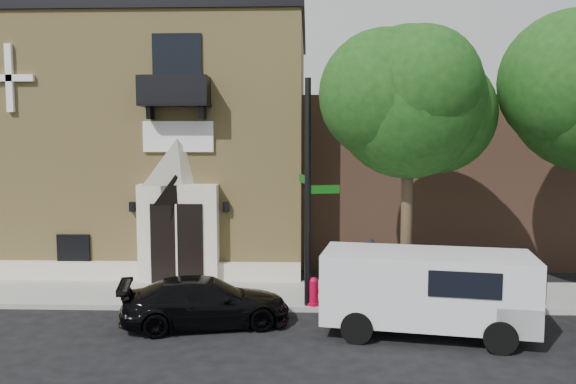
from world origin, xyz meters
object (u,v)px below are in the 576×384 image
(fire_hydrant, at_px, (313,291))
(pedestrian_near, at_px, (368,266))
(black_sedan, at_px, (206,302))
(street_sign, at_px, (308,193))
(dumpster, at_px, (479,280))
(cargo_van, at_px, (434,289))

(fire_hydrant, bearing_deg, pedestrian_near, 35.99)
(black_sedan, distance_m, pedestrian_near, 5.17)
(street_sign, bearing_deg, dumpster, -8.71)
(cargo_van, height_order, dumpster, cargo_van)
(pedestrian_near, bearing_deg, black_sedan, -4.97)
(pedestrian_near, bearing_deg, cargo_van, 77.03)
(pedestrian_near, bearing_deg, street_sign, -2.19)
(street_sign, distance_m, pedestrian_near, 3.18)
(black_sedan, xyz_separation_m, fire_hydrant, (2.79, 1.40, -0.08))
(street_sign, distance_m, fire_hydrant, 2.79)
(cargo_van, bearing_deg, black_sedan, -175.17)
(dumpster, relative_size, pedestrian_near, 1.20)
(dumpster, bearing_deg, black_sedan, -158.44)
(pedestrian_near, bearing_deg, dumpster, 131.90)
(cargo_van, height_order, pedestrian_near, cargo_van)
(fire_hydrant, height_order, dumpster, dumpster)
(dumpster, bearing_deg, street_sign, -166.99)
(dumpster, distance_m, pedestrian_near, 3.18)
(fire_hydrant, bearing_deg, black_sedan, -153.39)
(dumpster, bearing_deg, pedestrian_near, 174.62)
(fire_hydrant, height_order, pedestrian_near, pedestrian_near)
(street_sign, height_order, pedestrian_near, street_sign)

